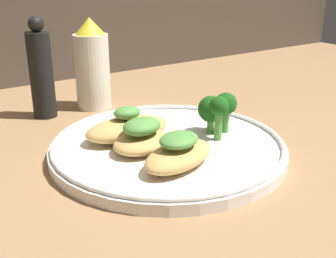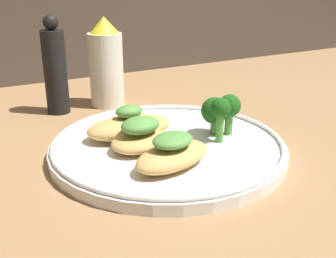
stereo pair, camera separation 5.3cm
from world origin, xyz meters
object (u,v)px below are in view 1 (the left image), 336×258
at_px(plate, 168,146).
at_px(sauce_bottle, 92,66).
at_px(broccoli_bunch, 218,109).
at_px(pepper_grinder, 41,72).

bearing_deg(plate, sauce_bottle, 88.72).
bearing_deg(broccoli_bunch, sauce_bottle, 105.73).
relative_size(broccoli_bunch, sauce_bottle, 0.39).
bearing_deg(plate, pepper_grinder, 109.26).
bearing_deg(sauce_bottle, pepper_grinder, 180.00).
distance_m(sauce_bottle, pepper_grinder, 0.09).
bearing_deg(pepper_grinder, plate, -70.74).
bearing_deg(pepper_grinder, broccoli_bunch, -57.49).
bearing_deg(pepper_grinder, sauce_bottle, -0.00).
relative_size(plate, sauce_bottle, 2.00).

